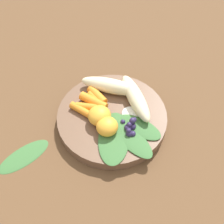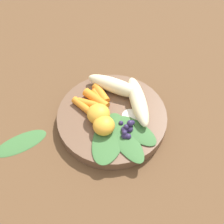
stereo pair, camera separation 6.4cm
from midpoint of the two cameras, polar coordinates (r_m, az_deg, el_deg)
name	(u,v)px [view 2 (the right image)]	position (r m, az deg, el deg)	size (l,w,h in m)	color
ground_plane	(112,122)	(0.67, 2.74, -1.99)	(2.40, 2.40, 0.00)	brown
bowl	(112,118)	(0.66, 2.78, -1.36)	(0.23, 0.23, 0.03)	brown
banana_peeled_left	(116,86)	(0.68, 3.42, 4.65)	(0.13, 0.03, 0.03)	beige
banana_peeled_right	(138,101)	(0.65, 7.66, 1.85)	(0.13, 0.03, 0.03)	beige
orange_segment_near	(104,126)	(0.61, 1.45, -2.73)	(0.04, 0.04, 0.03)	#F4A833
orange_segment_far	(98,114)	(0.63, 0.38, -0.55)	(0.05, 0.05, 0.04)	#F4A833
carrot_front	(101,94)	(0.67, 0.64, 3.24)	(0.02, 0.02, 0.05)	orange
carrot_mid_left	(99,98)	(0.66, 0.36, 2.47)	(0.02, 0.02, 0.05)	orange
carrot_mid_right	(96,99)	(0.66, -0.23, 2.24)	(0.02, 0.02, 0.06)	orange
carrot_rear	(88,103)	(0.66, -1.68, 1.42)	(0.02, 0.02, 0.05)	orange
carrot_small	(82,106)	(0.65, -2.78, 0.97)	(0.02, 0.02, 0.05)	orange
blueberry_pile	(127,130)	(0.62, 5.71, -3.46)	(0.03, 0.05, 0.02)	#2D234C
coconut_shred_patch	(131,116)	(0.65, 6.29, -0.95)	(0.04, 0.04, 0.00)	white
kale_leaf_left	(109,138)	(0.61, 2.44, -5.01)	(0.13, 0.06, 0.01)	#3D7038
kale_leaf_right	(124,138)	(0.61, 5.18, -5.06)	(0.13, 0.05, 0.01)	#3D7038
kale_leaf_rear	(136,131)	(0.63, 7.42, -3.64)	(0.10, 0.04, 0.01)	#3D7038
kale_leaf_stray	(20,143)	(0.65, -14.01, -5.76)	(0.11, 0.04, 0.01)	#3D7038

